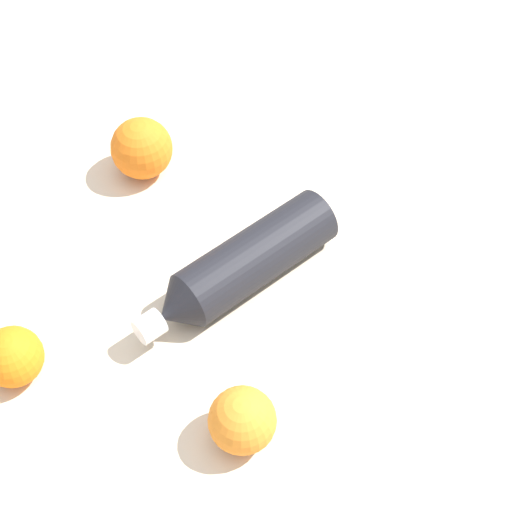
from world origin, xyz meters
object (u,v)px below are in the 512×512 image
at_px(orange_0, 142,148).
at_px(orange_2, 13,357).
at_px(water_bottle, 241,266).
at_px(orange_1, 242,420).

relative_size(orange_0, orange_2, 1.21).
xyz_separation_m(water_bottle, orange_2, (0.25, 0.05, -0.00)).
bearing_deg(orange_2, orange_1, 148.85).
bearing_deg(orange_1, orange_0, -84.81).
bearing_deg(water_bottle, orange_1, 51.03).
relative_size(orange_0, orange_1, 1.15).
relative_size(water_bottle, orange_1, 3.73).
xyz_separation_m(water_bottle, orange_1, (0.04, 0.18, 0.00)).
bearing_deg(orange_0, orange_1, 95.19).
height_order(orange_0, orange_2, orange_0).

